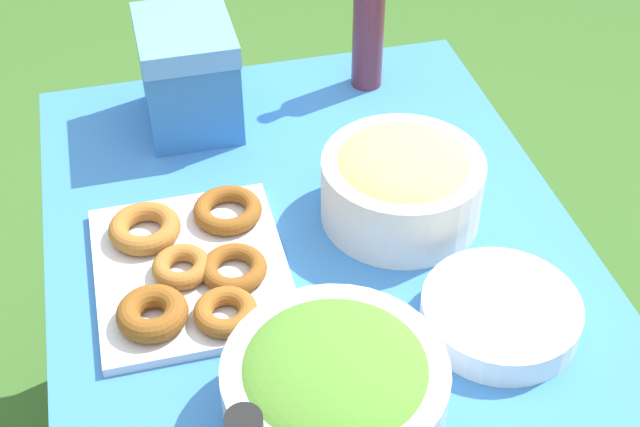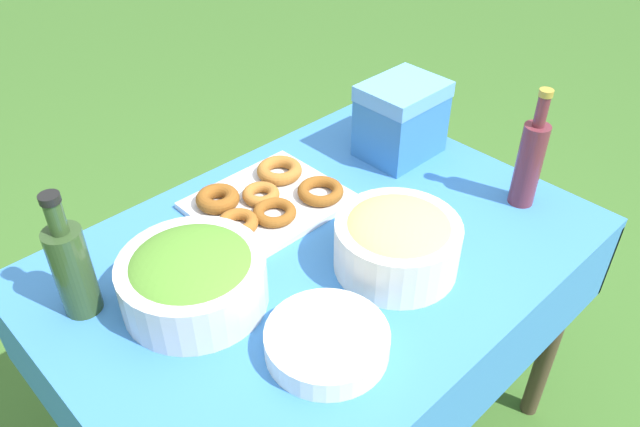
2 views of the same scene
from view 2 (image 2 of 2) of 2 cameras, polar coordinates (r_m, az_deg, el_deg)
picnic_table at (r=1.47m, az=0.07°, el=-6.37°), size 1.20×0.86×0.75m
salad_bowl at (r=1.26m, az=-11.55°, el=-5.67°), size 0.29×0.29×0.13m
pasta_bowl at (r=1.31m, az=7.08°, el=-2.48°), size 0.27×0.27×0.14m
donut_platter at (r=1.52m, az=-4.80°, el=1.39°), size 0.36×0.30×0.05m
plate_stack at (r=1.17m, az=0.64°, el=-11.64°), size 0.23×0.23×0.05m
olive_oil_bottle at (r=1.28m, az=-21.74°, el=-4.56°), size 0.07×0.07×0.28m
wine_bottle at (r=1.55m, az=18.62°, el=4.59°), size 0.06×0.06×0.30m
cooler_box at (r=1.68m, az=7.42°, el=8.54°), size 0.21×0.17×0.20m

